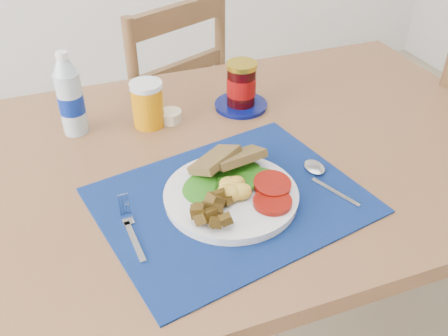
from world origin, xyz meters
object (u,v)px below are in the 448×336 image
water_bottle (70,98)px  juice_glass (148,105)px  breakfast_plate (229,194)px  chair_far (162,96)px  jam_on_saucer (241,88)px

water_bottle → juice_glass: 0.18m
breakfast_plate → juice_glass: size_ratio=2.47×
chair_far → jam_on_saucer: bearing=78.7°
breakfast_plate → juice_glass: bearing=78.0°
breakfast_plate → jam_on_saucer: (0.17, 0.35, 0.03)m
chair_far → jam_on_saucer: (0.10, -0.47, 0.24)m
breakfast_plate → chair_far: bearing=61.0°
breakfast_plate → water_bottle: 0.46m
water_bottle → juice_glass: (0.17, -0.03, -0.04)m
juice_glass → breakfast_plate: bearing=-77.4°
breakfast_plate → jam_on_saucer: 0.39m
jam_on_saucer → breakfast_plate: bearing=-115.2°
jam_on_saucer → chair_far: bearing=102.3°
breakfast_plate → jam_on_saucer: bearing=40.2°
chair_far → breakfast_plate: bearing=61.9°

